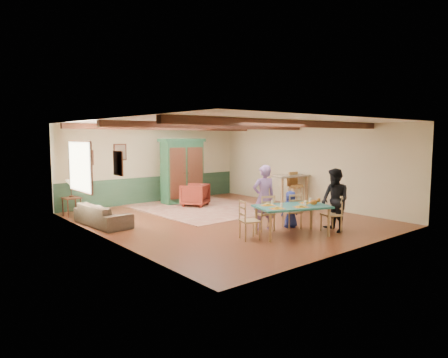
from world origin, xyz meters
TOP-DOWN VIEW (x-y plane):
  - floor at (0.00, 0.00)m, footprint 8.00×8.00m
  - wall_back at (0.00, 4.00)m, footprint 7.00×0.02m
  - wall_left at (-3.50, 0.00)m, footprint 0.02×8.00m
  - wall_right at (3.50, 0.00)m, footprint 0.02×8.00m
  - ceiling at (0.00, 0.00)m, footprint 7.00×8.00m
  - wainscot_back at (0.00, 3.98)m, footprint 6.95×0.03m
  - ceiling_beam_front at (0.00, -2.30)m, footprint 6.95×0.16m
  - ceiling_beam_mid at (0.00, 0.40)m, footprint 6.95×0.16m
  - ceiling_beam_back at (0.00, 3.00)m, footprint 6.95×0.16m
  - window_left at (-3.47, 1.70)m, footprint 0.06×1.60m
  - picture_left_wall at (-3.47, -0.60)m, footprint 0.04×0.42m
  - picture_back_a at (-1.30, 3.97)m, footprint 0.45×0.04m
  - picture_back_b at (-2.40, 3.97)m, footprint 0.38×0.04m
  - dining_table at (-0.01, -2.41)m, footprint 1.91×1.45m
  - dining_chair_far_left at (-0.14, -1.64)m, footprint 0.51×0.52m
  - dining_chair_far_right at (0.57, -1.90)m, footprint 0.51×0.52m
  - dining_chair_end_left at (-1.03, -2.04)m, footprint 0.52×0.51m
  - dining_chair_end_right at (1.00, -2.77)m, footprint 0.52×0.51m
  - person_man at (-0.11, -1.57)m, footprint 0.69×0.56m
  - person_woman at (1.09, -2.80)m, footprint 0.81×0.91m
  - person_child at (0.59, -1.83)m, footprint 0.53×0.44m
  - cat at (0.44, -2.67)m, footprint 0.36×0.24m
  - place_setting_near_left at (-0.58, -2.45)m, footprint 0.45×0.39m
  - place_setting_near_center at (-0.00, -2.66)m, footprint 0.45×0.39m
  - place_setting_far_left at (-0.42, -2.01)m, footprint 0.45×0.39m
  - place_setting_far_right at (0.55, -2.36)m, footprint 0.45×0.39m
  - area_rug at (0.54, 1.87)m, footprint 3.68×4.34m
  - armoire at (0.63, 3.18)m, footprint 1.61×0.69m
  - armchair at (0.57, 2.34)m, footprint 1.12×1.13m
  - sofa at (-3.00, 1.46)m, footprint 0.88×1.95m
  - end_table at (-3.21, 3.17)m, footprint 0.48×0.48m
  - table_lamp at (-3.21, 3.17)m, footprint 0.31×0.31m
  - counter_table at (2.81, 0.20)m, footprint 1.33×0.83m
  - bar_stool_left at (2.98, -0.02)m, footprint 0.45×0.48m
  - bar_stool_right at (3.04, 0.13)m, footprint 0.39×0.42m

SIDE VIEW (x-z plane):
  - floor at x=0.00m, z-range 0.00..0.00m
  - area_rug at x=0.54m, z-range 0.00..0.01m
  - sofa at x=-3.00m, z-range 0.00..0.56m
  - end_table at x=-3.21m, z-range 0.00..0.56m
  - dining_table at x=-0.01m, z-range 0.00..0.70m
  - armchair at x=0.57m, z-range 0.00..0.75m
  - dining_chair_far_left at x=-0.14m, z-range 0.00..0.89m
  - dining_chair_far_right at x=0.57m, z-range 0.00..0.89m
  - dining_chair_end_left at x=-1.03m, z-range 0.00..0.89m
  - dining_chair_end_right at x=1.00m, z-range 0.00..0.89m
  - wainscot_back at x=0.00m, z-range 0.00..0.90m
  - person_child at x=0.59m, z-range 0.00..0.94m
  - bar_stool_right at x=3.04m, z-range 0.00..1.05m
  - counter_table at x=2.81m, z-range 0.00..1.07m
  - bar_stool_left at x=2.98m, z-range 0.00..1.16m
  - place_setting_near_left at x=-0.58m, z-range 0.70..0.81m
  - place_setting_near_center at x=0.00m, z-range 0.70..0.81m
  - place_setting_far_left at x=-0.42m, z-range 0.70..0.81m
  - place_setting_far_right at x=0.55m, z-range 0.70..0.81m
  - person_woman at x=1.09m, z-range 0.00..1.55m
  - cat at x=0.44m, z-range 0.70..0.87m
  - person_man at x=-0.11m, z-range 0.00..1.62m
  - table_lamp at x=-3.21m, z-range 0.56..1.07m
  - armoire at x=0.63m, z-range 0.00..2.24m
  - wall_back at x=0.00m, z-range 0.00..2.70m
  - wall_left at x=-3.50m, z-range 0.00..2.70m
  - wall_right at x=3.50m, z-range 0.00..2.70m
  - window_left at x=-3.47m, z-range 0.90..2.20m
  - picture_back_b at x=-2.40m, z-range 1.41..1.89m
  - picture_left_wall at x=-3.47m, z-range 1.49..2.01m
  - picture_back_a at x=-1.30m, z-range 1.52..2.08m
  - ceiling_beam_front at x=0.00m, z-range 2.53..2.69m
  - ceiling_beam_mid at x=0.00m, z-range 2.53..2.69m
  - ceiling_beam_back at x=0.00m, z-range 2.53..2.69m
  - ceiling at x=0.00m, z-range 2.69..2.71m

